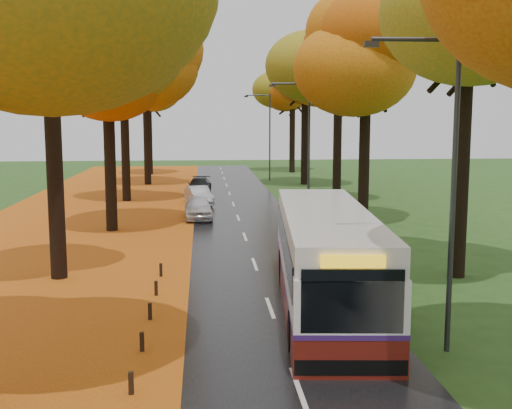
{
  "coord_description": "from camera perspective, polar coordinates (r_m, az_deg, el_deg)",
  "views": [
    {
      "loc": [
        -2.09,
        -7.53,
        6.08
      ],
      "look_at": [
        0.0,
        17.34,
        2.6
      ],
      "focal_mm": 45.0,
      "sensor_mm": 36.0,
      "label": 1
    }
  ],
  "objects": [
    {
      "name": "streetlamp_mid",
      "position": [
        38.03,
        4.35,
        5.86
      ],
      "size": [
        2.45,
        0.18,
        8.0
      ],
      "color": "#333538",
      "rests_on": "ground"
    },
    {
      "name": "bus",
      "position": [
        20.47,
        6.21,
        -4.59
      ],
      "size": [
        3.7,
        11.92,
        3.09
      ],
      "rotation": [
        0.0,
        0.0,
        -0.09
      ],
      "color": "#5B150E",
      "rests_on": "road"
    },
    {
      "name": "streetlamp_near",
      "position": [
        16.71,
        16.41,
        2.92
      ],
      "size": [
        2.45,
        0.18,
        8.0
      ],
      "color": "#333538",
      "rests_on": "ground"
    },
    {
      "name": "trees_right",
      "position": [
        35.85,
        10.52,
        13.59
      ],
      "size": [
        9.3,
        74.2,
        13.96
      ],
      "color": "black",
      "rests_on": "ground"
    },
    {
      "name": "streetlamp_far",
      "position": [
        59.85,
        0.99,
        6.64
      ],
      "size": [
        2.45,
        0.18,
        8.0
      ],
      "color": "#333538",
      "rests_on": "ground"
    },
    {
      "name": "road",
      "position": [
        33.15,
        -1.11,
        -2.59
      ],
      "size": [
        6.5,
        90.0,
        0.04
      ],
      "primitive_type": "cube",
      "color": "black",
      "rests_on": "ground"
    },
    {
      "name": "car_silver",
      "position": [
        43.87,
        -5.11,
        0.81
      ],
      "size": [
        2.13,
        3.94,
        1.23
      ],
      "primitive_type": "imported",
      "rotation": [
        0.0,
        0.0,
        0.23
      ],
      "color": "#ACAEB4",
      "rests_on": "road"
    },
    {
      "name": "car_dark",
      "position": [
        50.25,
        -5.07,
        1.7
      ],
      "size": [
        2.1,
        4.28,
        1.2
      ],
      "primitive_type": "imported",
      "rotation": [
        0.0,
        0.0,
        -0.1
      ],
      "color": "black",
      "rests_on": "road"
    },
    {
      "name": "trees_left",
      "position": [
        35.13,
        -13.48,
        13.37
      ],
      "size": [
        9.2,
        74.0,
        13.88
      ],
      "color": "black",
      "rests_on": "ground"
    },
    {
      "name": "leaf_verge",
      "position": [
        33.8,
        -16.54,
        -2.74
      ],
      "size": [
        12.0,
        90.0,
        0.02
      ],
      "primitive_type": "cube",
      "color": "#9B300E",
      "rests_on": "ground"
    },
    {
      "name": "car_white",
      "position": [
        37.75,
        -5.15,
        -0.26
      ],
      "size": [
        1.74,
        4.02,
        1.35
      ],
      "primitive_type": "imported",
      "rotation": [
        0.0,
        0.0,
        0.04
      ],
      "color": "silver",
      "rests_on": "road"
    },
    {
      "name": "centre_line",
      "position": [
        33.15,
        -1.11,
        -2.55
      ],
      "size": [
        0.12,
        90.0,
        0.01
      ],
      "primitive_type": "cube",
      "color": "silver",
      "rests_on": "road"
    },
    {
      "name": "leaf_drift",
      "position": [
        33.1,
        -6.39,
        -2.62
      ],
      "size": [
        0.9,
        90.0,
        0.01
      ],
      "primitive_type": "cube",
      "color": "orange",
      "rests_on": "road"
    }
  ]
}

